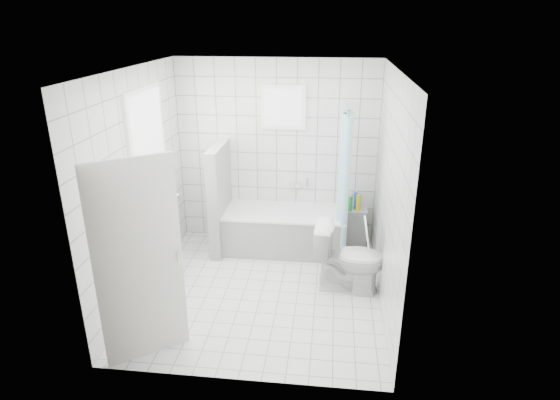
# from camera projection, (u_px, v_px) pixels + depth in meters

# --- Properties ---
(ground) EXTENTS (3.00, 3.00, 0.00)m
(ground) POSITION_uv_depth(u_px,v_px,m) (262.00, 290.00, 5.66)
(ground) COLOR white
(ground) RESTS_ON ground
(ceiling) EXTENTS (3.00, 3.00, 0.00)m
(ceiling) POSITION_uv_depth(u_px,v_px,m) (258.00, 69.00, 4.71)
(ceiling) COLOR white
(ceiling) RESTS_ON ground
(wall_back) EXTENTS (2.80, 0.02, 2.60)m
(wall_back) POSITION_uv_depth(u_px,v_px,m) (277.00, 153.00, 6.57)
(wall_back) COLOR white
(wall_back) RESTS_ON ground
(wall_front) EXTENTS (2.80, 0.02, 2.60)m
(wall_front) POSITION_uv_depth(u_px,v_px,m) (232.00, 253.00, 3.80)
(wall_front) COLOR white
(wall_front) RESTS_ON ground
(wall_left) EXTENTS (0.02, 3.00, 2.60)m
(wall_left) POSITION_uv_depth(u_px,v_px,m) (139.00, 185.00, 5.33)
(wall_left) COLOR white
(wall_left) RESTS_ON ground
(wall_right) EXTENTS (0.02, 3.00, 2.60)m
(wall_right) POSITION_uv_depth(u_px,v_px,m) (389.00, 195.00, 5.04)
(wall_right) COLOR white
(wall_right) RESTS_ON ground
(window_left) EXTENTS (0.01, 0.90, 1.40)m
(window_left) POSITION_uv_depth(u_px,v_px,m) (150.00, 153.00, 5.49)
(window_left) COLOR white
(window_left) RESTS_ON wall_left
(window_back) EXTENTS (0.50, 0.01, 0.50)m
(window_back) POSITION_uv_depth(u_px,v_px,m) (284.00, 108.00, 6.28)
(window_back) COLOR white
(window_back) RESTS_ON wall_back
(window_sill) EXTENTS (0.18, 1.02, 0.08)m
(window_sill) POSITION_uv_depth(u_px,v_px,m) (160.00, 211.00, 5.76)
(window_sill) COLOR white
(window_sill) RESTS_ON wall_left
(door) EXTENTS (0.66, 0.51, 2.00)m
(door) POSITION_uv_depth(u_px,v_px,m) (139.00, 264.00, 4.25)
(door) COLOR silver
(door) RESTS_ON ground
(bathtub) EXTENTS (1.68, 0.77, 0.58)m
(bathtub) POSITION_uv_depth(u_px,v_px,m) (285.00, 230.00, 6.58)
(bathtub) COLOR white
(bathtub) RESTS_ON ground
(partition_wall) EXTENTS (0.15, 0.85, 1.50)m
(partition_wall) POSITION_uv_depth(u_px,v_px,m) (220.00, 198.00, 6.46)
(partition_wall) COLOR white
(partition_wall) RESTS_ON ground
(tiled_ledge) EXTENTS (0.40, 0.24, 0.55)m
(tiled_ledge) POSITION_uv_depth(u_px,v_px,m) (352.00, 227.00, 6.72)
(tiled_ledge) COLOR white
(tiled_ledge) RESTS_ON ground
(toilet) EXTENTS (0.86, 0.53, 0.84)m
(toilet) POSITION_uv_depth(u_px,v_px,m) (349.00, 258.00, 5.55)
(toilet) COLOR white
(toilet) RESTS_ON ground
(curtain_rod) EXTENTS (0.02, 0.80, 0.02)m
(curtain_rod) POSITION_uv_depth(u_px,v_px,m) (347.00, 110.00, 5.85)
(curtain_rod) COLOR silver
(curtain_rod) RESTS_ON wall_back
(shower_curtain) EXTENTS (0.14, 0.48, 1.78)m
(shower_curtain) POSITION_uv_depth(u_px,v_px,m) (344.00, 181.00, 6.06)
(shower_curtain) COLOR #41AABE
(shower_curtain) RESTS_ON curtain_rod
(tub_faucet) EXTENTS (0.18, 0.06, 0.06)m
(tub_faucet) POSITION_uv_depth(u_px,v_px,m) (295.00, 185.00, 6.67)
(tub_faucet) COLOR silver
(tub_faucet) RESTS_ON wall_back
(sill_bottles) EXTENTS (0.17, 0.63, 0.30)m
(sill_bottles) POSITION_uv_depth(u_px,v_px,m) (161.00, 197.00, 5.77)
(sill_bottles) COLOR white
(sill_bottles) RESTS_ON window_sill
(ledge_bottles) EXTENTS (0.18, 0.17, 0.25)m
(ledge_bottles) POSITION_uv_depth(u_px,v_px,m) (354.00, 202.00, 6.56)
(ledge_bottles) COLOR blue
(ledge_bottles) RESTS_ON tiled_ledge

